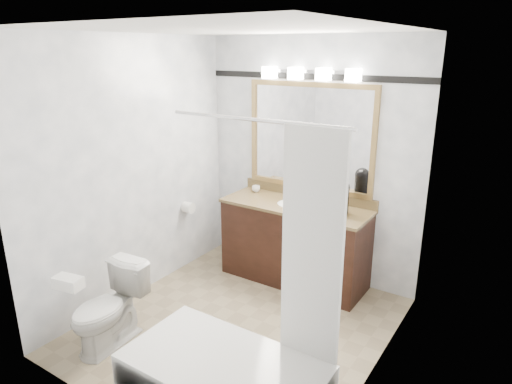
% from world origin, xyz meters
% --- Properties ---
extents(room, '(2.42, 2.62, 2.52)m').
position_xyz_m(room, '(0.00, 0.00, 1.25)').
color(room, gray).
rests_on(room, ground).
extents(vanity, '(1.53, 0.58, 0.97)m').
position_xyz_m(vanity, '(0.00, 1.02, 0.44)').
color(vanity, black).
rests_on(vanity, ground).
extents(mirror, '(1.40, 0.04, 1.10)m').
position_xyz_m(mirror, '(0.00, 1.28, 1.50)').
color(mirror, '#A17F48').
rests_on(mirror, room).
extents(vanity_light_bar, '(1.02, 0.14, 0.12)m').
position_xyz_m(vanity_light_bar, '(0.00, 1.23, 2.13)').
color(vanity_light_bar, silver).
rests_on(vanity_light_bar, room).
extents(accent_stripe, '(2.40, 0.01, 0.06)m').
position_xyz_m(accent_stripe, '(0.00, 1.29, 2.10)').
color(accent_stripe, black).
rests_on(accent_stripe, room).
extents(bathtub, '(1.30, 0.75, 1.96)m').
position_xyz_m(bathtub, '(0.55, -0.90, 0.28)').
color(bathtub, white).
rests_on(bathtub, ground).
extents(tp_roll, '(0.11, 0.12, 0.12)m').
position_xyz_m(tp_roll, '(-1.14, 0.66, 0.70)').
color(tp_roll, white).
rests_on(tp_roll, room).
extents(toilet, '(0.42, 0.69, 0.68)m').
position_xyz_m(toilet, '(-0.74, -0.80, 0.34)').
color(toilet, white).
rests_on(toilet, ground).
extents(tissue_box, '(0.23, 0.16, 0.09)m').
position_xyz_m(tissue_box, '(-0.74, -1.12, 0.72)').
color(tissue_box, white).
rests_on(tissue_box, toilet).
extents(coffee_maker, '(0.17, 0.22, 0.34)m').
position_xyz_m(coffee_maker, '(0.49, 1.00, 1.02)').
color(coffee_maker, black).
rests_on(coffee_maker, vanity).
extents(cup_left, '(0.10, 0.10, 0.07)m').
position_xyz_m(cup_left, '(-0.57, 1.15, 0.88)').
color(cup_left, white).
rests_on(cup_left, vanity).
extents(soap_bottle_a, '(0.06, 0.06, 0.11)m').
position_xyz_m(soap_bottle_a, '(-0.22, 1.23, 0.91)').
color(soap_bottle_a, white).
rests_on(soap_bottle_a, vanity).
extents(soap_bottle_b, '(0.08, 0.08, 0.08)m').
position_xyz_m(soap_bottle_b, '(0.05, 1.21, 0.89)').
color(soap_bottle_b, white).
rests_on(soap_bottle_b, vanity).
extents(soap_bar, '(0.09, 0.07, 0.02)m').
position_xyz_m(soap_bar, '(-0.04, 1.13, 0.86)').
color(soap_bar, beige).
rests_on(soap_bar, vanity).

